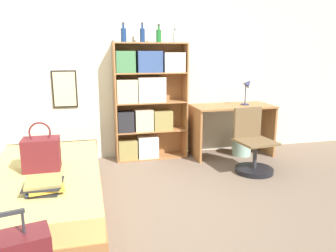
# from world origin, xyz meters

# --- Properties ---
(ground_plane) EXTENTS (14.00, 14.00, 0.00)m
(ground_plane) POSITION_xyz_m (0.00, 0.00, 0.00)
(ground_plane) COLOR #756051
(wall_back) EXTENTS (10.00, 0.09, 2.60)m
(wall_back) POSITION_xyz_m (-0.00, 1.65, 1.30)
(wall_back) COLOR beige
(wall_back) RESTS_ON ground_plane
(bed) EXTENTS (1.04, 2.09, 0.44)m
(bed) POSITION_xyz_m (-0.63, 0.02, 0.22)
(bed) COLOR #A36B3D
(bed) RESTS_ON ground_plane
(handbag) EXTENTS (0.33, 0.23, 0.46)m
(handbag) POSITION_xyz_m (-0.64, 0.05, 0.59)
(handbag) COLOR maroon
(handbag) RESTS_ON bed
(book_stack_on_bed) EXTENTS (0.32, 0.34, 0.08)m
(book_stack_on_bed) POSITION_xyz_m (-0.56, -0.47, 0.48)
(book_stack_on_bed) COLOR #232328
(book_stack_on_bed) RESTS_ON bed
(bookcase) EXTENTS (1.02, 0.29, 1.64)m
(bookcase) POSITION_xyz_m (0.60, 1.46, 0.84)
(bookcase) COLOR #A36B3D
(bookcase) RESTS_ON ground_plane
(bottle_green) EXTENTS (0.08, 0.08, 0.25)m
(bottle_green) POSITION_xyz_m (0.31, 1.42, 1.74)
(bottle_green) COLOR navy
(bottle_green) RESTS_ON bookcase
(bottle_brown) EXTENTS (0.07, 0.07, 0.26)m
(bottle_brown) POSITION_xyz_m (0.57, 1.47, 1.74)
(bottle_brown) COLOR navy
(bottle_brown) RESTS_ON bookcase
(bottle_clear) EXTENTS (0.07, 0.07, 0.24)m
(bottle_clear) POSITION_xyz_m (0.79, 1.43, 1.73)
(bottle_clear) COLOR #1E6B2D
(bottle_clear) RESTS_ON bookcase
(bottle_blue) EXTENTS (0.06, 0.06, 0.19)m
(bottle_blue) POSITION_xyz_m (1.02, 1.44, 1.71)
(bottle_blue) COLOR #B7BCC1
(bottle_blue) RESTS_ON bookcase
(desk) EXTENTS (1.18, 0.58, 0.75)m
(desk) POSITION_xyz_m (1.86, 1.31, 0.52)
(desk) COLOR #A36B3D
(desk) RESTS_ON ground_plane
(desk_lamp) EXTENTS (0.17, 0.12, 0.39)m
(desk_lamp) POSITION_xyz_m (2.09, 1.31, 1.01)
(desk_lamp) COLOR navy
(desk_lamp) RESTS_ON desk
(desk_chair) EXTENTS (0.48, 0.48, 0.82)m
(desk_chair) POSITION_xyz_m (1.83, 0.58, 0.25)
(desk_chair) COLOR black
(desk_chair) RESTS_ON ground_plane
(waste_bin) EXTENTS (0.27, 0.27, 0.29)m
(waste_bin) POSITION_xyz_m (2.01, 1.25, 0.14)
(waste_bin) COLOR #99C1B2
(waste_bin) RESTS_ON ground_plane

